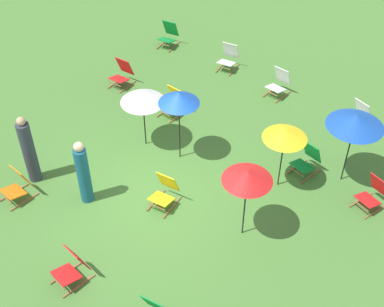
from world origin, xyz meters
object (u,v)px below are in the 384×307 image
(deckchair_1, at_px, (279,83))
(umbrella_2, at_px, (143,96))
(deckchair_10, at_px, (173,102))
(umbrella_1, at_px, (247,176))
(deckchair_6, at_px, (165,191))
(umbrella_0, at_px, (356,121))
(deckchair_14, at_px, (229,58))
(person_1, at_px, (83,173))
(deckchair_4, at_px, (307,160))
(person_0, at_px, (29,151))
(deckchair_13, at_px, (122,74))
(umbrella_3, at_px, (285,134))
(deckchair_2, at_px, (18,185))
(deckchair_0, at_px, (169,35))
(deckchair_12, at_px, (373,194))
(deckchair_3, at_px, (72,267))
(umbrella_4, at_px, (179,98))
(deckchair_11, at_px, (358,117))

(deckchair_1, bearing_deg, umbrella_2, -106.65)
(deckchair_10, distance_m, umbrella_1, 4.78)
(deckchair_6, bearing_deg, umbrella_0, 40.70)
(deckchair_14, xyz_separation_m, person_1, (1.01, -6.57, 0.44))
(deckchair_4, distance_m, person_0, 6.54)
(deckchair_13, height_order, person_0, person_0)
(umbrella_3, bearing_deg, person_0, -141.31)
(deckchair_6, xyz_separation_m, umbrella_3, (1.61, 2.19, 1.16))
(deckchair_13, height_order, person_1, person_1)
(umbrella_3, bearing_deg, deckchair_6, -126.38)
(umbrella_1, bearing_deg, deckchair_4, 90.15)
(deckchair_2, relative_size, deckchair_14, 0.98)
(deckchair_2, distance_m, umbrella_1, 5.33)
(deckchair_1, bearing_deg, person_1, -97.17)
(umbrella_1, xyz_separation_m, person_1, (-3.30, -1.51, -0.89))
(deckchair_0, distance_m, deckchair_14, 2.35)
(umbrella_0, relative_size, umbrella_3, 1.15)
(deckchair_1, distance_m, deckchair_14, 1.96)
(deckchair_12, bearing_deg, deckchair_4, -165.89)
(deckchair_2, bearing_deg, deckchair_10, 86.12)
(deckchair_3, bearing_deg, umbrella_4, 106.84)
(deckchair_6, distance_m, umbrella_3, 2.96)
(deckchair_10, distance_m, person_1, 3.82)
(deckchair_10, xyz_separation_m, umbrella_3, (3.77, -0.47, 1.16))
(deckchair_1, distance_m, person_1, 6.49)
(deckchair_11, bearing_deg, deckchair_14, -167.41)
(deckchair_0, distance_m, deckchair_12, 8.70)
(person_1, bearing_deg, deckchair_13, 22.16)
(deckchair_0, bearing_deg, deckchair_13, -91.97)
(deckchair_4, xyz_separation_m, deckchair_10, (-4.01, -0.35, 0.00))
(umbrella_2, bearing_deg, deckchair_0, 125.90)
(deckchair_4, height_order, umbrella_4, umbrella_4)
(deckchair_0, bearing_deg, person_1, -75.99)
(deckchair_11, relative_size, umbrella_0, 0.45)
(deckchair_4, bearing_deg, umbrella_0, 30.86)
(umbrella_0, bearing_deg, deckchair_0, 165.06)
(umbrella_1, relative_size, umbrella_3, 1.11)
(deckchair_2, bearing_deg, deckchair_13, 110.78)
(deckchair_2, xyz_separation_m, deckchair_14, (0.22, 7.53, 0.00))
(deckchair_3, relative_size, umbrella_2, 0.51)
(deckchair_13, xyz_separation_m, umbrella_2, (2.44, -1.51, 1.11))
(deckchair_3, xyz_separation_m, umbrella_2, (-1.86, 3.92, 1.11))
(deckchair_10, distance_m, deckchair_11, 4.93)
(deckchair_11, xyz_separation_m, deckchair_13, (-6.23, -2.61, 0.00))
(deckchair_1, height_order, deckchair_6, same)
(deckchair_2, relative_size, umbrella_3, 0.50)
(deckchair_2, height_order, deckchair_14, same)
(deckchair_6, bearing_deg, deckchair_4, 47.57)
(umbrella_1, distance_m, umbrella_2, 3.77)
(umbrella_3, distance_m, umbrella_4, 2.56)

